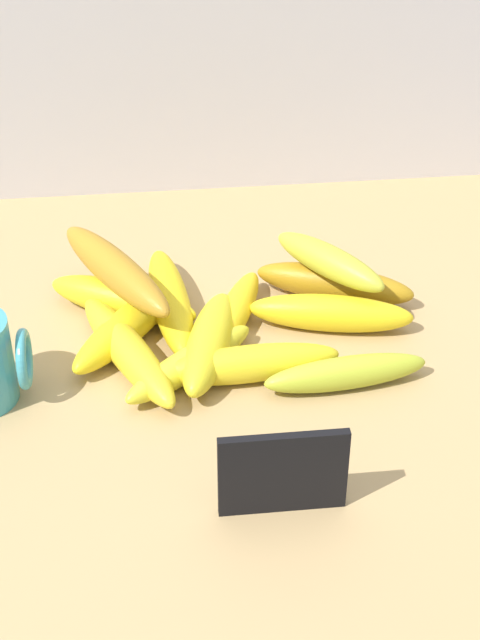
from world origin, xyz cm
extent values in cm
cube|color=tan|center=(0.00, 0.00, 1.50)|extent=(110.00, 76.00, 3.00)
cube|color=black|center=(4.42, -21.69, 7.20)|extent=(11.00, 0.80, 8.40)
cube|color=#8E6745|center=(4.42, -20.89, 3.30)|extent=(9.90, 1.20, 0.60)
torus|color=teal|center=(-18.24, -3.78, 7.50)|extent=(1.00, 6.04, 6.04)
ellipsoid|color=yellow|center=(3.46, -3.68, 4.93)|extent=(19.31, 5.23, 3.85)
ellipsoid|color=#ADBA2E|center=(13.13, -5.86, 4.68)|extent=(17.05, 5.21, 3.37)
ellipsoid|color=yellow|center=(-2.18, -2.55, 4.66)|extent=(15.15, 13.32, 3.31)
ellipsoid|color=yellow|center=(3.25, 5.86, 4.66)|extent=(9.06, 15.99, 3.32)
ellipsoid|color=yellow|center=(-8.80, 8.98, 5.11)|extent=(17.55, 12.08, 4.22)
ellipsoid|color=yellow|center=(-8.46, 4.02, 4.96)|extent=(13.69, 16.62, 3.91)
ellipsoid|color=yellow|center=(-8.42, -0.26, 4.93)|extent=(11.78, 20.45, 3.86)
ellipsoid|color=#A87B17|center=(14.93, 9.76, 5.05)|extent=(18.17, 10.68, 4.11)
ellipsoid|color=yellow|center=(0.32, -0.05, 5.19)|extent=(8.88, 17.81, 4.38)
ellipsoid|color=yellow|center=(13.44, 4.09, 5.03)|extent=(18.16, 7.87, 4.05)
ellipsoid|color=yellow|center=(-3.59, 8.29, 5.02)|extent=(5.95, 20.98, 4.04)
ellipsoid|color=gold|center=(13.91, 8.44, 8.87)|extent=(12.07, 14.14, 3.52)
ellipsoid|color=#AF7B21|center=(-9.29, 8.74, 9.21)|extent=(13.83, 20.18, 4.00)
camera|label=1|loc=(-5.60, -79.95, 64.75)|focal=54.51mm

